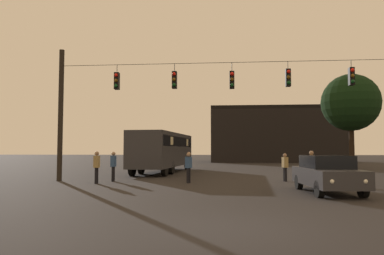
# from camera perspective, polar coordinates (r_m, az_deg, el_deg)

# --- Properties ---
(ground_plane) EXTENTS (168.00, 168.00, 0.00)m
(ground_plane) POSITION_cam_1_polar(r_m,az_deg,el_deg) (32.76, 5.25, -6.55)
(ground_plane) COLOR black
(ground_plane) RESTS_ON ground
(overhead_signal_span) EXTENTS (18.97, 0.44, 7.45)m
(overhead_signal_span) POSITION_cam_1_polar(r_m,az_deg,el_deg) (19.82, 5.64, 3.94)
(overhead_signal_span) COLOR black
(overhead_signal_span) RESTS_ON ground
(city_bus) EXTENTS (3.37, 11.16, 3.00)m
(city_bus) POSITION_cam_1_polar(r_m,az_deg,el_deg) (28.19, -4.49, -3.26)
(city_bus) COLOR #2D2D33
(city_bus) RESTS_ON ground
(car_near_right) EXTENTS (2.04, 4.42, 1.52)m
(car_near_right) POSITION_cam_1_polar(r_m,az_deg,el_deg) (15.80, 20.53, -6.78)
(car_near_right) COLOR #2D2D33
(car_near_right) RESTS_ON ground
(pedestrian_crossing_left) EXTENTS (0.26, 0.38, 1.62)m
(pedestrian_crossing_left) POSITION_cam_1_polar(r_m,az_deg,el_deg) (21.25, -0.49, -5.78)
(pedestrian_crossing_left) COLOR black
(pedestrian_crossing_left) RESTS_ON ground
(pedestrian_crossing_center) EXTENTS (0.24, 0.36, 1.64)m
(pedestrian_crossing_center) POSITION_cam_1_polar(r_m,az_deg,el_deg) (20.61, -12.30, -5.75)
(pedestrian_crossing_center) COLOR black
(pedestrian_crossing_center) RESTS_ON ground
(pedestrian_crossing_right) EXTENTS (0.32, 0.41, 1.55)m
(pedestrian_crossing_right) POSITION_cam_1_polar(r_m,az_deg,el_deg) (20.78, 14.45, -5.85)
(pedestrian_crossing_right) COLOR black
(pedestrian_crossing_right) RESTS_ON ground
(pedestrian_near_bus) EXTENTS (0.34, 0.42, 1.70)m
(pedestrian_near_bus) POSITION_cam_1_polar(r_m,az_deg,el_deg) (20.25, 18.34, -5.57)
(pedestrian_near_bus) COLOR black
(pedestrian_near_bus) RESTS_ON ground
(pedestrian_trailing) EXTENTS (0.25, 0.36, 1.67)m
(pedestrian_trailing) POSITION_cam_1_polar(r_m,az_deg,el_deg) (19.45, -14.80, -5.79)
(pedestrian_trailing) COLOR black
(pedestrian_trailing) RESTS_ON ground
(pedestrian_far_side) EXTENTS (0.36, 0.42, 1.59)m
(pedestrian_far_side) POSITION_cam_1_polar(r_m,az_deg,el_deg) (19.15, -0.55, -6.09)
(pedestrian_far_side) COLOR black
(pedestrian_far_side) RESTS_ON ground
(corner_building) EXTENTS (18.44, 8.84, 7.66)m
(corner_building) POSITION_cam_1_polar(r_m,az_deg,el_deg) (53.22, 13.12, -1.15)
(corner_building) COLOR black
(corner_building) RESTS_ON ground
(tree_left_silhouette) EXTENTS (5.28, 5.28, 8.74)m
(tree_left_silhouette) POSITION_cam_1_polar(r_m,az_deg,el_deg) (36.57, 23.72, 3.58)
(tree_left_silhouette) COLOR black
(tree_left_silhouette) RESTS_ON ground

